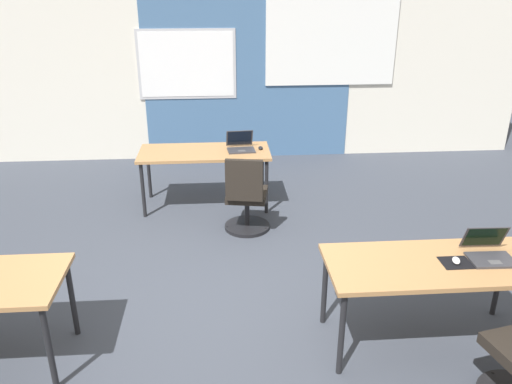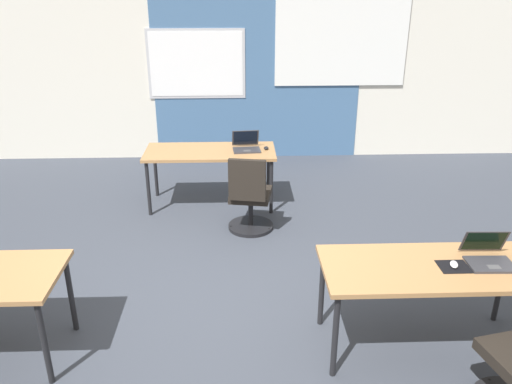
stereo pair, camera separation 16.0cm
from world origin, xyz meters
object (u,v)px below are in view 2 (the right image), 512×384
chair_far_right (250,200)px  laptop_near_right_end (488,256)px  laptop_far_right (246,146)px  desk_near_right (430,273)px  mouse_far_right (266,148)px  mouse_near_right_end (454,264)px  desk_far_center (210,155)px

chair_far_right → laptop_near_right_end: laptop_near_right_end is taller
laptop_far_right → chair_far_right: 0.88m
desk_near_right → mouse_far_right: (-1.06, 2.82, 0.08)m
chair_far_right → mouse_near_right_end: 2.53m
desk_far_center → desk_near_right: bearing=-58.0°
laptop_far_right → mouse_near_right_end: 3.20m
laptop_far_right → laptop_near_right_end: 3.28m
chair_far_right → mouse_near_right_end: chair_far_right is taller
desk_far_center → laptop_far_right: laptop_far_right is taller
laptop_far_right → mouse_far_right: laptop_far_right is taller
desk_near_right → laptop_near_right_end: size_ratio=4.72×
laptop_near_right_end → laptop_far_right: bearing=123.7°
laptop_far_right → mouse_near_right_end: size_ratio=3.17×
mouse_far_right → laptop_near_right_end: 3.15m
laptop_far_right → chair_far_right: bearing=-93.3°
mouse_far_right → mouse_near_right_end: mouse_near_right_end is taller
mouse_far_right → mouse_near_right_end: size_ratio=0.94×
desk_far_center → laptop_far_right: (0.45, 0.02, 0.11)m
desk_far_center → mouse_near_right_end: 3.41m
mouse_far_right → chair_far_right: 0.90m
chair_far_right → laptop_near_right_end: size_ratio=2.71×
chair_far_right → mouse_near_right_end: (1.44, -2.05, 0.36)m
desk_far_center → laptop_far_right: bearing=2.4°
desk_near_right → laptop_far_right: laptop_far_right is taller
desk_near_right → desk_far_center: 3.30m
desk_far_center → chair_far_right: chair_far_right is taller
desk_near_right → laptop_near_right_end: bearing=5.4°
chair_far_right → mouse_near_right_end: size_ratio=8.21×
desk_near_right → chair_far_right: chair_far_right is taller
desk_far_center → mouse_far_right: 0.70m
laptop_far_right → mouse_near_right_end: bearing=-67.6°
mouse_near_right_end → laptop_near_right_end: bearing=12.9°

